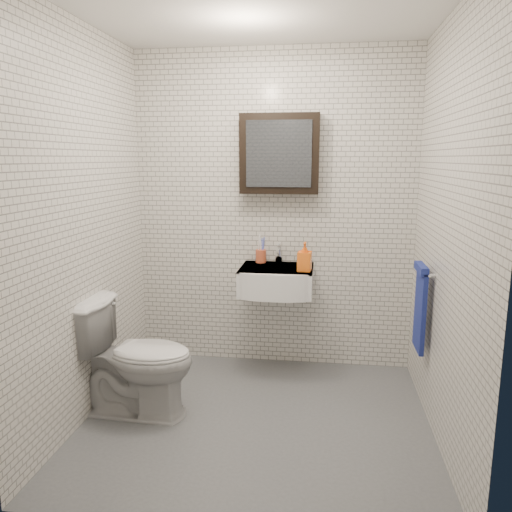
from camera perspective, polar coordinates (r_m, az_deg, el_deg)
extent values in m
cube|color=#515559|center=(3.39, 0.04, -18.24)|extent=(2.20, 2.00, 0.01)
cube|color=silver|center=(3.97, 2.02, 5.06)|extent=(2.20, 0.02, 2.50)
cube|color=silver|center=(2.01, -3.85, -0.88)|extent=(2.20, 0.02, 2.50)
cube|color=silver|center=(3.32, -19.16, 3.26)|extent=(0.02, 2.00, 2.50)
cube|color=silver|center=(3.04, 21.07, 2.46)|extent=(0.02, 2.00, 2.50)
cube|color=white|center=(3.07, 0.05, 26.83)|extent=(2.20, 2.00, 0.02)
cube|color=white|center=(3.83, 2.37, -2.76)|extent=(0.55, 0.45, 0.20)
cylinder|color=silver|center=(3.83, 2.41, -1.41)|extent=(0.31, 0.31, 0.02)
cylinder|color=silver|center=(3.83, 2.41, -1.29)|extent=(0.04, 0.04, 0.01)
cube|color=white|center=(3.81, 2.38, -1.37)|extent=(0.55, 0.45, 0.01)
cylinder|color=silver|center=(3.96, 2.61, -0.37)|extent=(0.06, 0.06, 0.06)
cylinder|color=silver|center=(3.95, 2.62, 0.49)|extent=(0.03, 0.03, 0.08)
cylinder|color=silver|center=(3.89, 2.54, 0.76)|extent=(0.02, 0.12, 0.02)
cube|color=silver|center=(3.97, 2.67, 1.34)|extent=(0.02, 0.09, 0.01)
cube|color=black|center=(3.88, 2.71, 11.57)|extent=(0.60, 0.14, 0.60)
cube|color=#3F444C|center=(3.80, 2.60, 11.58)|extent=(0.49, 0.01, 0.49)
cylinder|color=silver|center=(3.42, 18.77, -1.61)|extent=(0.02, 0.30, 0.02)
cylinder|color=silver|center=(3.55, 18.71, -1.16)|extent=(0.04, 0.02, 0.02)
cylinder|color=silver|center=(3.30, 19.52, -2.10)|extent=(0.04, 0.02, 0.02)
cube|color=#252094|center=(3.48, 18.25, -5.94)|extent=(0.03, 0.26, 0.54)
cube|color=#252094|center=(3.41, 18.38, -1.35)|extent=(0.05, 0.26, 0.05)
cylinder|color=#C25130|center=(3.98, 0.56, 0.00)|extent=(0.10, 0.10, 0.10)
cylinder|color=white|center=(3.95, 0.32, 0.93)|extent=(0.02, 0.03, 0.20)
cylinder|color=#4358D9|center=(3.96, 0.72, 0.78)|extent=(0.02, 0.02, 0.18)
cylinder|color=white|center=(3.98, 0.51, 1.06)|extent=(0.02, 0.04, 0.21)
cylinder|color=#4358D9|center=(3.97, 0.85, 0.89)|extent=(0.03, 0.04, 0.18)
imported|color=orange|center=(3.68, 5.58, -0.08)|extent=(0.11, 0.11, 0.22)
imported|color=silver|center=(3.42, -13.63, -11.16)|extent=(0.79, 0.48, 0.78)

